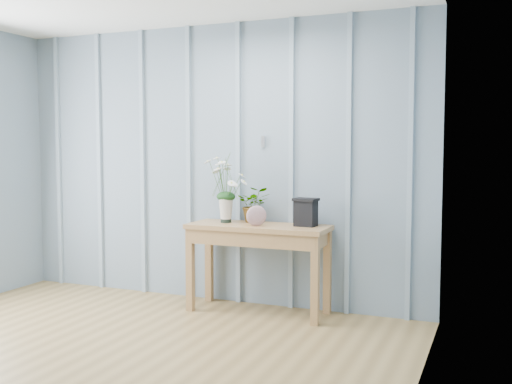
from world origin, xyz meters
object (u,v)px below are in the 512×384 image
at_px(daisy_vase, 226,180).
at_px(felt_disc_vessel, 256,216).
at_px(sideboard, 258,238).
at_px(carved_box, 306,212).

xyz_separation_m(daisy_vase, felt_disc_vessel, (0.33, -0.12, -0.28)).
bearing_deg(sideboard, carved_box, 8.32).
bearing_deg(felt_disc_vessel, daisy_vase, 123.88).
distance_m(felt_disc_vessel, carved_box, 0.41).
relative_size(daisy_vase, felt_disc_vessel, 3.41).
relative_size(sideboard, felt_disc_vessel, 6.98).
relative_size(daisy_vase, carved_box, 2.52).
xyz_separation_m(sideboard, felt_disc_vessel, (0.02, -0.09, 0.20)).
height_order(sideboard, felt_disc_vessel, felt_disc_vessel).
bearing_deg(sideboard, felt_disc_vessel, -77.14).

